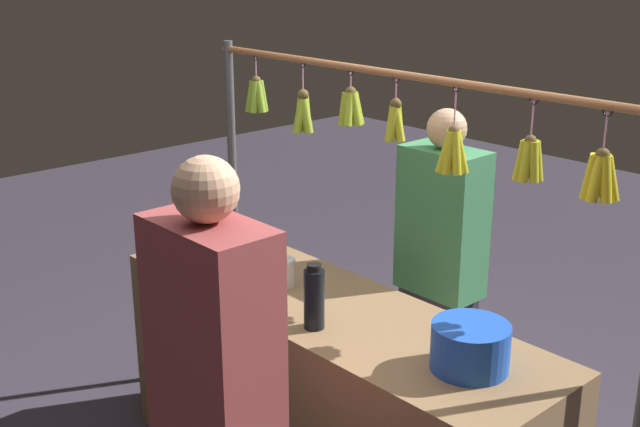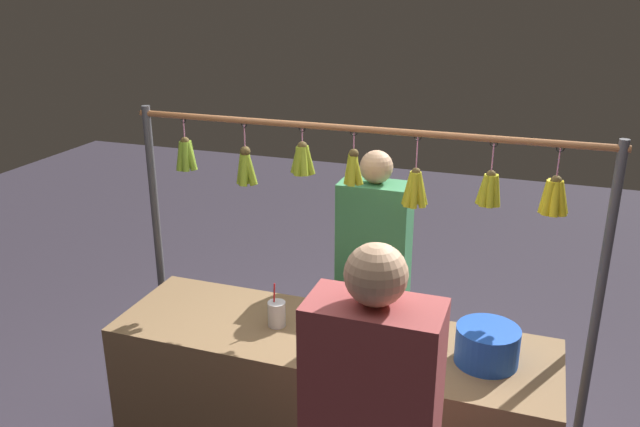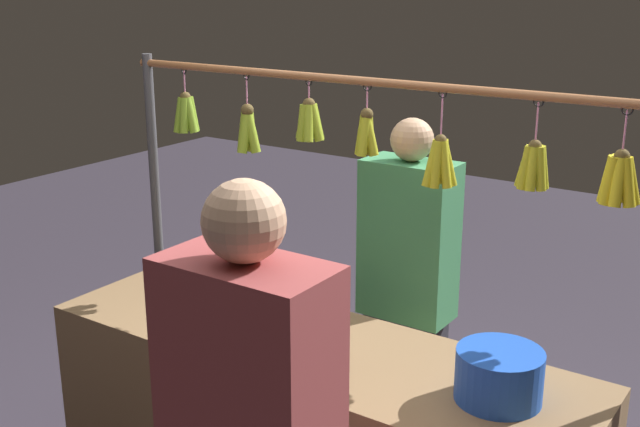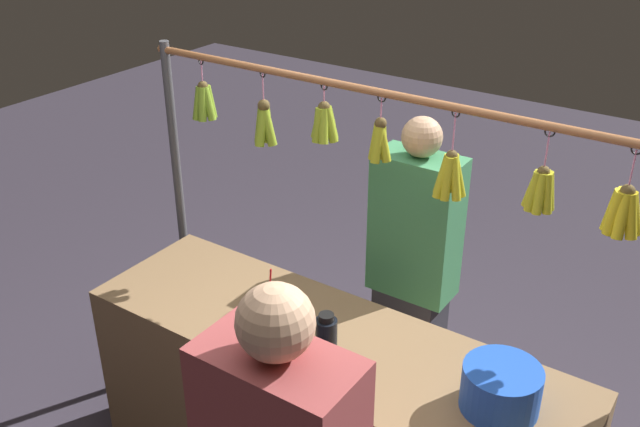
# 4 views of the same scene
# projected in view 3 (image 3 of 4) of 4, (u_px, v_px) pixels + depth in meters

# --- Properties ---
(display_rack) EXTENTS (2.37, 0.14, 1.83)m
(display_rack) POSITION_uv_depth(u_px,v_px,m) (371.00, 197.00, 3.02)
(display_rack) COLOR #4C4C51
(display_rack) RESTS_ON ground
(water_bottle) EXTENTS (0.08, 0.08, 0.26)m
(water_bottle) POSITION_uv_depth(u_px,v_px,m) (308.00, 337.00, 2.61)
(water_bottle) COLOR black
(water_bottle) RESTS_ON market_counter
(blue_bucket) EXTENTS (0.27, 0.27, 0.16)m
(blue_bucket) POSITION_uv_depth(u_px,v_px,m) (499.00, 375.00, 2.45)
(blue_bucket) COLOR blue
(blue_bucket) RESTS_ON market_counter
(drink_cup) EXTENTS (0.09, 0.09, 0.21)m
(drink_cup) POSITION_uv_depth(u_px,v_px,m) (253.00, 310.00, 2.98)
(drink_cup) COLOR silver
(drink_cup) RESTS_ON market_counter
(vendor_person) EXTENTS (0.39, 0.21, 1.62)m
(vendor_person) POSITION_uv_depth(u_px,v_px,m) (406.00, 308.00, 3.40)
(vendor_person) COLOR #2D2D38
(vendor_person) RESTS_ON ground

